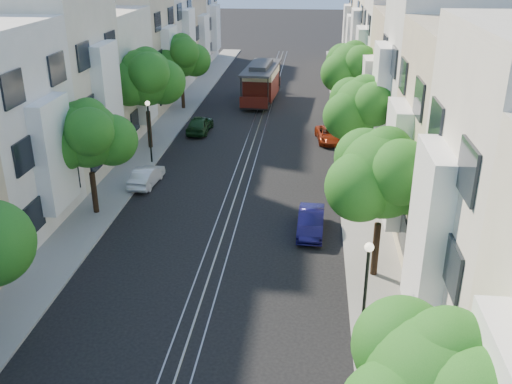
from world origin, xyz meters
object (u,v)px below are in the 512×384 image
(parked_car_w_mid, at_px, (146,176))
(parked_car_e_mid, at_px, (311,222))
(tree_e_b, at_px, (384,176))
(parked_car_e_far, at_px, (329,135))
(tree_w_c, at_px, (146,79))
(lamp_east, at_px, (366,280))
(parked_car_w_far, at_px, (200,124))
(tree_w_b, at_px, (88,137))
(tree_e_c, at_px, (364,110))
(lamp_west, at_px, (149,122))
(tree_e_d, at_px, (353,69))
(tree_w_d, at_px, (182,57))
(cable_car, at_px, (261,81))

(parked_car_w_mid, bearing_deg, parked_car_e_mid, 156.15)
(tree_e_b, bearing_deg, parked_car_e_far, 95.01)
(tree_w_c, xyz_separation_m, parked_car_w_mid, (1.54, -6.67, -4.50))
(lamp_east, bearing_deg, parked_car_w_far, 112.99)
(tree_w_c, bearing_deg, tree_w_b, -90.00)
(tree_w_c, bearing_deg, tree_e_c, -19.15)
(lamp_west, distance_m, parked_car_w_far, 7.77)
(tree_e_d, xyz_separation_m, tree_w_d, (-14.40, 5.00, -0.27))
(tree_e_c, relative_size, tree_e_d, 0.95)
(cable_car, height_order, parked_car_e_far, cable_car)
(tree_e_b, relative_size, lamp_east, 1.61)
(parked_car_e_mid, relative_size, parked_car_w_mid, 1.04)
(lamp_east, relative_size, cable_car, 0.47)
(tree_w_b, distance_m, cable_car, 26.41)
(tree_e_d, bearing_deg, lamp_east, -92.04)
(tree_w_c, height_order, parked_car_w_far, tree_w_c)
(tree_e_d, bearing_deg, tree_w_c, -157.38)
(tree_e_d, xyz_separation_m, cable_car, (-7.76, 8.45, -2.90))
(parked_car_e_mid, relative_size, parked_car_w_far, 0.93)
(tree_e_d, distance_m, tree_w_b, 22.28)
(cable_car, bearing_deg, lamp_east, -75.35)
(tree_e_b, height_order, cable_car, tree_e_b)
(tree_e_d, height_order, parked_car_w_far, tree_e_d)
(tree_e_c, distance_m, lamp_west, 13.82)
(lamp_east, bearing_deg, parked_car_e_far, 91.68)
(parked_car_w_far, bearing_deg, tree_w_c, 59.16)
(lamp_east, relative_size, parked_car_w_far, 1.06)
(tree_w_b, bearing_deg, parked_car_e_mid, -5.24)
(tree_e_d, height_order, lamp_west, tree_e_d)
(parked_car_e_mid, distance_m, parked_car_w_mid, 11.36)
(tree_e_b, relative_size, tree_w_b, 1.07)
(tree_e_c, height_order, lamp_east, tree_e_c)
(tree_e_d, distance_m, parked_car_w_far, 12.52)
(tree_w_c, bearing_deg, parked_car_w_mid, -77.01)
(tree_e_b, xyz_separation_m, parked_car_w_far, (-11.66, 20.24, -4.07))
(tree_e_d, distance_m, parked_car_w_mid, 18.56)
(tree_w_c, bearing_deg, cable_car, 65.32)
(parked_car_e_far, bearing_deg, cable_car, 110.64)
(tree_w_c, height_order, lamp_east, tree_w_c)
(lamp_west, relative_size, parked_car_e_far, 1.09)
(tree_e_b, relative_size, tree_e_d, 0.98)
(lamp_east, height_order, cable_car, lamp_east)
(parked_car_e_mid, bearing_deg, tree_e_b, -52.24)
(tree_e_b, xyz_separation_m, tree_e_d, (0.00, 22.00, 0.13))
(tree_e_b, bearing_deg, tree_e_c, 90.00)
(parked_car_w_mid, height_order, parked_car_w_far, parked_car_w_far)
(tree_w_d, xyz_separation_m, cable_car, (6.64, 3.45, -2.64))
(parked_car_w_mid, bearing_deg, tree_w_d, -80.57)
(tree_w_c, bearing_deg, tree_w_d, 90.00)
(lamp_west, bearing_deg, parked_car_w_far, 75.25)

